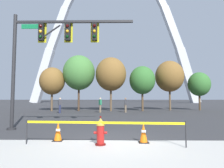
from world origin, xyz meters
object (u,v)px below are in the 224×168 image
Objects in this scene: monument_arch at (115,32)px; pedestrian_walking_left at (100,105)px; fire_hydrant at (100,131)px; traffic_cone_mid_sidewalk at (144,133)px; pedestrian_standing_center at (60,105)px; pedestrian_walking_right at (125,105)px; traffic_cone_by_hydrant at (58,131)px; traffic_signal_gantry at (48,47)px.

monument_arch reaches higher than pedestrian_walking_left.
monument_arch is at bearing 89.50° from fire_hydrant.
fire_hydrant reaches higher than traffic_cone_mid_sidewalk.
pedestrian_standing_center is 6.93m from pedestrian_walking_right.
pedestrian_walking_left is at bearing 87.67° from traffic_cone_by_hydrant.
pedestrian_standing_center is (-5.22, 13.18, 0.35)m from fire_hydrant.
pedestrian_walking_right is at bearing -88.09° from monument_arch.
traffic_signal_gantry reaches higher than pedestrian_walking_left.
traffic_signal_gantry is (-3.01, 3.09, 3.80)m from fire_hydrant.
monument_arch is at bearing 91.91° from pedestrian_walking_right.
fire_hydrant is 0.62× the size of pedestrian_standing_center.
pedestrian_walking_left is 1.00× the size of pedestrian_walking_right.
fire_hydrant is 5.75m from traffic_signal_gantry.
pedestrian_walking_left is at bearing 94.44° from fire_hydrant.
fire_hydrant reaches higher than traffic_cone_by_hydrant.
fire_hydrant is 1.76m from traffic_cone_by_hydrant.
monument_arch is 31.43× the size of pedestrian_standing_center.
traffic_cone_by_hydrant is at bearing -92.41° from monument_arch.
fire_hydrant is at bearing -85.56° from pedestrian_walking_left.
pedestrian_walking_left is at bearing -92.44° from monument_arch.
pedestrian_walking_left reaches higher than fire_hydrant.
monument_arch reaches higher than fire_hydrant.
monument_arch reaches higher than pedestrian_standing_center.
pedestrian_walking_right is at bearing 89.56° from traffic_cone_mid_sidewalk.
traffic_cone_mid_sidewalk is 0.11× the size of traffic_signal_gantry.
traffic_cone_mid_sidewalk is 0.46× the size of pedestrian_walking_right.
traffic_signal_gantry reaches higher than pedestrian_standing_center.
traffic_cone_by_hydrant is at bearing -74.17° from pedestrian_standing_center.
traffic_signal_gantry is 10.89m from pedestrian_standing_center.
traffic_cone_mid_sidewalk is 14.50m from pedestrian_standing_center.
monument_arch is (-1.09, 49.82, 21.04)m from traffic_cone_mid_sidewalk.
traffic_cone_by_hydrant is 0.01× the size of monument_arch.
fire_hydrant is 14.28m from pedestrian_walking_right.
traffic_signal_gantry is 11.72m from pedestrian_walking_left.
traffic_cone_mid_sidewalk is (3.18, -0.24, 0.00)m from traffic_cone_by_hydrant.
pedestrian_walking_right is (3.29, 13.58, 0.46)m from traffic_cone_by_hydrant.
fire_hydrant is at bearing -45.68° from traffic_signal_gantry.
traffic_cone_mid_sidewalk is 54.09m from monument_arch.
pedestrian_walking_right reaches higher than fire_hydrant.
pedestrian_standing_center is (-2.20, 10.10, -3.45)m from traffic_signal_gantry.
pedestrian_walking_right is (1.20, -36.00, -20.58)m from monument_arch.
pedestrian_walking_left and pedestrian_standing_center have the same top height.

